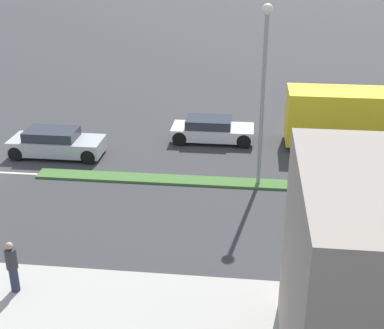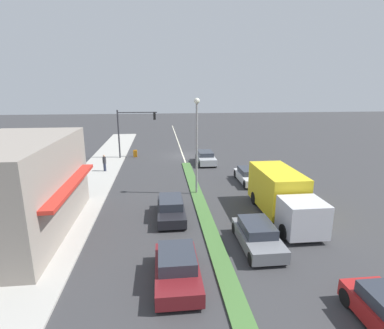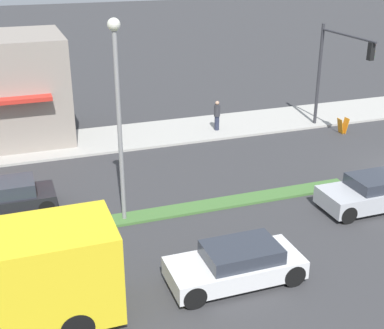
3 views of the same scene
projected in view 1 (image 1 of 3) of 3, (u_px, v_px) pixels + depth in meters
name	position (u px, v px, depth m)	size (l,w,h in m)	color
ground_plane	(362.00, 190.00, 22.30)	(160.00, 160.00, 0.00)	#38383A
street_lamp	(264.00, 75.00, 20.84)	(0.44, 0.44, 7.37)	gray
pedestrian	(12.00, 266.00, 15.50)	(0.34, 0.34, 1.65)	#282D42
delivery_truck	(357.00, 119.00, 26.22)	(2.44, 7.50, 2.87)	silver
sedan_dark	(374.00, 201.00, 20.05)	(1.73, 4.17, 1.28)	black
sedan_silver	(56.00, 143.00, 25.49)	(1.83, 4.40, 1.32)	#B7BABF
van_white	(212.00, 130.00, 27.30)	(1.83, 4.16, 1.23)	silver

